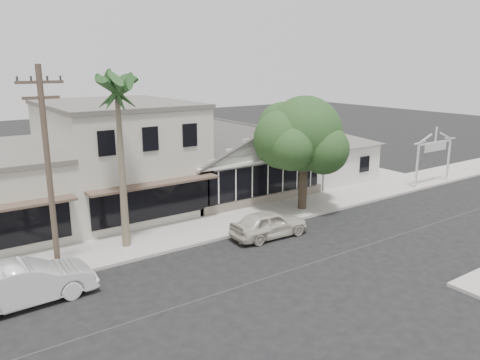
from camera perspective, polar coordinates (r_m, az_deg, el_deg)
ground at (r=21.65m, az=6.80°, el=-10.67°), size 140.00×140.00×0.00m
sidewalk_north at (r=23.69m, az=-19.75°, el=-9.00°), size 90.00×3.50×0.15m
corner_shop at (r=33.24m, az=-0.93°, el=2.91°), size 10.40×8.60×5.10m
side_cottage at (r=37.89m, az=10.26°, el=2.34°), size 6.00×6.00×3.00m
arch_sign at (r=37.83m, az=22.69°, el=4.02°), size 4.12×0.12×3.95m
row_building_near at (r=30.43m, az=-14.64°, el=2.64°), size 8.00×10.00×6.50m
utility_pole at (r=20.65m, az=-22.31°, el=1.17°), size 1.80×0.24×9.00m
car_0 at (r=24.98m, az=3.56°, el=-5.35°), size 4.38×1.88×1.47m
car_1 at (r=20.07m, az=-24.64°, el=-11.36°), size 5.16×1.99×1.68m
shade_tree at (r=28.89m, az=7.49°, el=5.35°), size 6.46×5.84×7.17m
palm_east at (r=22.70m, az=-14.78°, el=10.51°), size 3.60×3.60×9.09m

